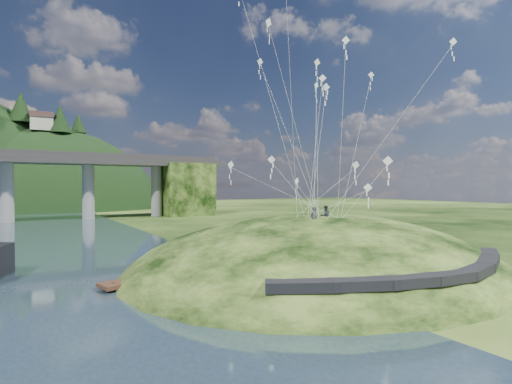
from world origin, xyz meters
TOP-DOWN VIEW (x-y plane):
  - ground at (0.00, 0.00)m, footprint 320.00×320.00m
  - grass_hill at (8.00, 2.00)m, footprint 36.00×32.00m
  - footpath at (7.46, -9.74)m, footprint 22.29×5.84m
  - wooden_dock at (-4.19, 5.41)m, footprint 12.15×4.53m
  - kite_flyers at (7.01, 0.28)m, footprint 2.86×1.55m
  - kite_swarm at (9.86, 3.89)m, footprint 18.89×17.39m

SIDE VIEW (x-z plane):
  - grass_hill at x=8.00m, z-range -8.00..5.00m
  - ground at x=0.00m, z-range 0.00..0.00m
  - wooden_dock at x=-4.19m, z-range -0.05..0.81m
  - footpath at x=7.46m, z-range 1.67..2.50m
  - kite_flyers at x=7.01m, z-range 4.90..6.87m
  - kite_swarm at x=9.86m, z-range 5.14..25.51m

